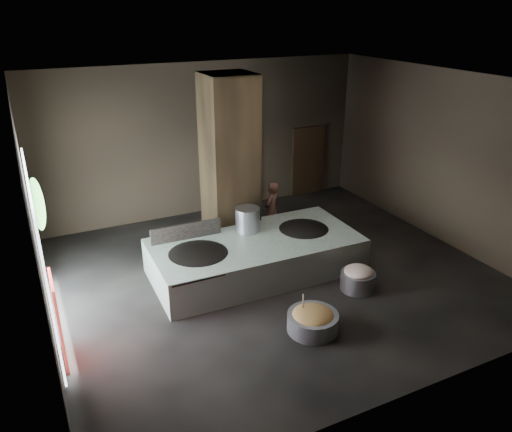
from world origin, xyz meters
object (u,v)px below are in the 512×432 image
hearth_platform (256,256)px  wok_left (198,257)px  wok_right (303,232)px  stock_pot (248,220)px  veg_basin (313,322)px  meat_basin (358,281)px  cook (272,210)px

hearth_platform → wok_left: size_ratio=3.17×
wok_left → wok_right: size_ratio=1.07×
stock_pot → veg_basin: size_ratio=0.63×
hearth_platform → meat_basin: (1.73, -1.73, -0.21)m
cook → wok_left: bearing=-7.1°
wok_left → veg_basin: bearing=-60.7°
stock_pot → meat_basin: (1.68, -2.28, -0.92)m
wok_right → stock_pot: 1.44m
wok_right → veg_basin: (-1.36, -2.67, -0.56)m
stock_pot → cook: cook is taller
hearth_platform → veg_basin: bearing=-89.2°
hearth_platform → cook: 2.08m
stock_pot → veg_basin: 3.31m
wok_right → meat_basin: bearing=-77.9°
wok_left → cook: (2.71, 1.66, 0.04)m
hearth_platform → wok_right: 1.39m
veg_basin → hearth_platform: bearing=89.8°
wok_left → wok_right: bearing=2.0°
wok_right → stock_pot: (-1.30, 0.50, 0.38)m
cook → veg_basin: bearing=34.7°
cook → veg_basin: 4.46m
wok_left → cook: bearing=31.5°
hearth_platform → wok_right: size_ratio=3.41×
stock_pot → veg_basin: bearing=-91.0°
meat_basin → wok_right: bearing=102.1°
cook → veg_basin: (-1.27, -4.23, -0.60)m
wok_left → veg_basin: (1.44, -2.57, -0.56)m
wok_right → meat_basin: size_ratio=1.84×
wok_right → stock_pot: stock_pot is taller
wok_right → stock_pot: size_ratio=2.25×
cook → meat_basin: bearing=59.4°
wok_left → stock_pot: 1.66m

